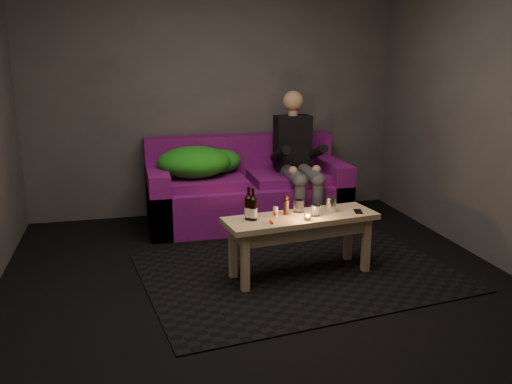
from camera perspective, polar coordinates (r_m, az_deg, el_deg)
floor at (r=4.09m, az=1.37°, el=-10.79°), size 4.50×4.50×0.00m
room at (r=4.15m, az=-0.23°, el=13.08°), size 4.50×4.50×4.50m
rug at (r=4.49m, az=4.43°, el=-8.37°), size 2.66×2.09×0.01m
sofa at (r=5.70m, az=-1.07°, el=0.02°), size 2.04×0.92×0.88m
green_blanket at (r=5.53m, az=-6.12°, el=3.13°), size 0.90×0.61×0.31m
person at (r=5.59m, az=4.36°, el=3.76°), size 0.37×0.85×1.36m
coffee_table at (r=4.30m, az=4.74°, el=-3.64°), size 1.26×0.55×0.50m
beer_bottle_a at (r=4.14m, az=-0.77°, el=-1.66°), size 0.06×0.06×0.26m
beer_bottle_b at (r=4.12m, az=-0.31°, el=-1.75°), size 0.06×0.06×0.25m
salt_shaker at (r=4.22m, az=2.08°, el=-2.10°), size 0.04×0.04×0.08m
pepper_mill at (r=4.27m, az=3.20°, el=-1.63°), size 0.05×0.05×0.12m
tumbler_back at (r=4.36m, az=4.52°, el=-1.47°), size 0.10×0.10×0.10m
tealight at (r=4.17m, az=5.47°, el=-2.65°), size 0.06×0.06×0.04m
tumbler_front at (r=4.27m, az=6.30°, el=-1.95°), size 0.08×0.08×0.09m
steel_cup at (r=4.40m, az=7.90°, el=-1.30°), size 0.11×0.11×0.12m
smartphone at (r=4.43m, az=10.69°, el=-2.02°), size 0.09×0.13×0.01m
red_lighter at (r=4.08m, az=1.61°, el=-3.21°), size 0.02×0.07×0.01m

